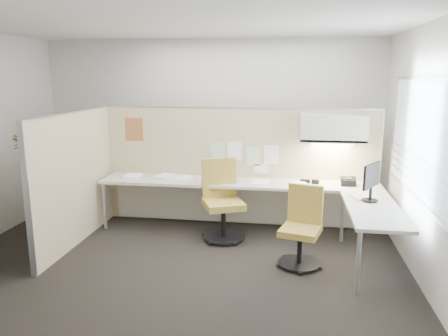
% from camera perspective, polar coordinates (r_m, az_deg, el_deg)
% --- Properties ---
extents(floor, '(5.50, 4.50, 0.01)m').
position_cam_1_polar(floor, '(5.46, -6.20, -12.26)').
color(floor, black).
rests_on(floor, ground).
extents(ceiling, '(5.50, 4.50, 0.01)m').
position_cam_1_polar(ceiling, '(5.00, -6.98, 18.51)').
color(ceiling, white).
rests_on(ceiling, wall_back).
extents(wall_back, '(5.50, 0.02, 2.80)m').
position_cam_1_polar(wall_back, '(7.21, -1.87, 5.45)').
color(wall_back, beige).
rests_on(wall_back, ground).
extents(wall_front, '(5.50, 0.02, 2.80)m').
position_cam_1_polar(wall_front, '(2.99, -17.97, -4.93)').
color(wall_front, beige).
rests_on(wall_front, ground).
extents(wall_right, '(0.02, 4.50, 2.80)m').
position_cam_1_polar(wall_right, '(5.07, 24.99, 1.42)').
color(wall_right, beige).
rests_on(wall_right, ground).
extents(window_pane, '(0.01, 2.80, 1.30)m').
position_cam_1_polar(window_pane, '(5.04, 24.87, 3.11)').
color(window_pane, '#ADBEC9').
rests_on(window_pane, wall_right).
extents(partition_back, '(4.10, 0.06, 1.75)m').
position_cam_1_polar(partition_back, '(6.58, 1.83, 0.16)').
color(partition_back, beige).
rests_on(partition_back, floor).
extents(partition_left, '(0.06, 2.20, 1.75)m').
position_cam_1_polar(partition_left, '(6.15, -18.82, -1.36)').
color(partition_left, beige).
rests_on(partition_left, floor).
extents(desk, '(4.00, 2.07, 0.73)m').
position_cam_1_polar(desk, '(6.15, 4.80, -3.35)').
color(desk, beige).
rests_on(desk, floor).
extents(overhead_bin, '(0.90, 0.36, 0.38)m').
position_cam_1_polar(overhead_bin, '(6.25, 14.06, 5.06)').
color(overhead_bin, beige).
rests_on(overhead_bin, partition_back).
extents(task_light_strip, '(0.60, 0.06, 0.02)m').
position_cam_1_polar(task_light_strip, '(6.28, 13.96, 3.16)').
color(task_light_strip, '#FFEABF').
rests_on(task_light_strip, overhead_bin).
extents(pinned_papers, '(1.01, 0.00, 0.47)m').
position_cam_1_polar(pinned_papers, '(6.51, 2.50, 1.43)').
color(pinned_papers, '#8CBF8C').
rests_on(pinned_papers, partition_back).
extents(poster, '(0.28, 0.00, 0.35)m').
position_cam_1_polar(poster, '(6.83, -11.66, 5.00)').
color(poster, orange).
rests_on(poster, partition_back).
extents(chair_left, '(0.67, 0.68, 1.09)m').
position_cam_1_polar(chair_left, '(6.04, -0.26, -4.53)').
color(chair_left, black).
rests_on(chair_left, floor).
extents(chair_right, '(0.54, 0.55, 0.94)m').
position_cam_1_polar(chair_right, '(5.32, 10.11, -7.88)').
color(chair_right, black).
rests_on(chair_right, floor).
extents(monitor, '(0.25, 0.39, 0.47)m').
position_cam_1_polar(monitor, '(5.54, 18.70, -1.47)').
color(monitor, black).
rests_on(monitor, desk).
extents(phone, '(0.22, 0.21, 0.12)m').
position_cam_1_polar(phone, '(6.31, 15.89, -1.71)').
color(phone, black).
rests_on(phone, desk).
extents(stapler, '(0.14, 0.04, 0.05)m').
position_cam_1_polar(stapler, '(6.31, 10.55, -1.69)').
color(stapler, black).
rests_on(stapler, desk).
extents(tape_dispenser, '(0.11, 0.08, 0.06)m').
position_cam_1_polar(tape_dispenser, '(6.28, 11.85, -1.76)').
color(tape_dispenser, black).
rests_on(tape_dispenser, desk).
extents(coat_hook, '(0.18, 0.46, 1.39)m').
position_cam_1_polar(coat_hook, '(5.33, -24.38, 2.10)').
color(coat_hook, silver).
rests_on(coat_hook, partition_left).
extents(paper_stack_0, '(0.26, 0.32, 0.03)m').
position_cam_1_polar(paper_stack_0, '(6.69, -11.84, -1.03)').
color(paper_stack_0, white).
rests_on(paper_stack_0, desk).
extents(paper_stack_1, '(0.30, 0.35, 0.02)m').
position_cam_1_polar(paper_stack_1, '(6.50, -5.27, -1.27)').
color(paper_stack_1, white).
rests_on(paper_stack_1, desk).
extents(paper_stack_2, '(0.28, 0.34, 0.04)m').
position_cam_1_polar(paper_stack_2, '(6.28, -1.94, -1.59)').
color(paper_stack_2, white).
rests_on(paper_stack_2, desk).
extents(paper_stack_3, '(0.25, 0.32, 0.02)m').
position_cam_1_polar(paper_stack_3, '(6.23, 4.79, -1.84)').
color(paper_stack_3, white).
rests_on(paper_stack_3, desk).
extents(paper_stack_4, '(0.30, 0.35, 0.02)m').
position_cam_1_polar(paper_stack_4, '(6.16, 9.77, -2.13)').
color(paper_stack_4, white).
rests_on(paper_stack_4, desk).
extents(paper_stack_5, '(0.31, 0.36, 0.02)m').
position_cam_1_polar(paper_stack_5, '(5.76, 17.47, -3.56)').
color(paper_stack_5, white).
rests_on(paper_stack_5, desk).
extents(paper_stack_6, '(0.31, 0.35, 0.04)m').
position_cam_1_polar(paper_stack_6, '(6.57, -7.65, -1.10)').
color(paper_stack_6, white).
rests_on(paper_stack_6, desk).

